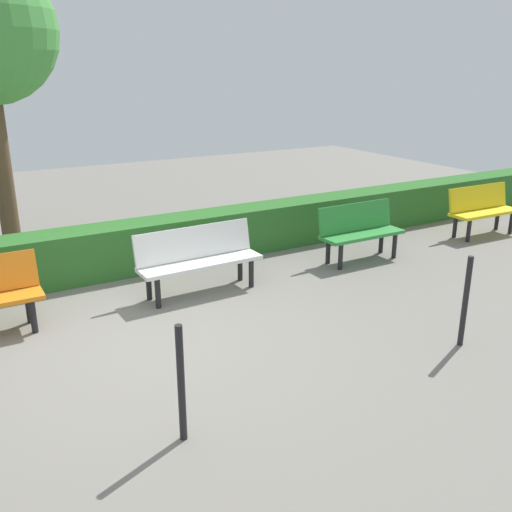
{
  "coord_description": "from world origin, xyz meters",
  "views": [
    {
      "loc": [
        1.63,
        5.41,
        2.82
      ],
      "look_at": [
        -1.75,
        -0.43,
        0.55
      ],
      "focal_mm": 39.41,
      "sensor_mm": 36.0,
      "label": 1
    }
  ],
  "objects": [
    {
      "name": "ground_plane",
      "position": [
        0.0,
        0.0,
        0.0
      ],
      "size": [
        23.48,
        23.48,
        0.0
      ],
      "primitive_type": "plane",
      "color": "gray"
    },
    {
      "name": "bench_yellow",
      "position": [
        -6.61,
        -0.9,
        0.48
      ],
      "size": [
        1.38,
        0.5,
        0.86
      ],
      "rotation": [
        0.0,
        0.0,
        -0.03
      ],
      "color": "yellow",
      "rests_on": "ground_plane"
    },
    {
      "name": "bench_green",
      "position": [
        -3.86,
        -0.92,
        0.48
      ],
      "size": [
        1.36,
        0.46,
        0.86
      ],
      "rotation": [
        0.0,
        0.0,
        -0.0
      ],
      "color": "#2D8C38",
      "rests_on": "ground_plane"
    },
    {
      "name": "bench_white",
      "position": [
        -1.18,
        -0.95,
        0.48
      ],
      "size": [
        1.65,
        0.5,
        0.86
      ],
      "rotation": [
        0.0,
        0.0,
        0.03
      ],
      "color": "white",
      "rests_on": "ground_plane"
    },
    {
      "name": "hedge_row",
      "position": [
        -1.21,
        -2.17,
        0.36
      ],
      "size": [
        19.48,
        0.58,
        0.71
      ],
      "primitive_type": "cube",
      "color": "#2D6B28",
      "rests_on": "ground_plane"
    },
    {
      "name": "railing_post_mid",
      "position": [
        -2.96,
        1.84,
        0.5
      ],
      "size": [
        0.06,
        0.06,
        1.0
      ],
      "primitive_type": "cylinder",
      "color": "black",
      "rests_on": "ground_plane"
    },
    {
      "name": "railing_post_far",
      "position": [
        0.23,
        1.84,
        0.5
      ],
      "size": [
        0.06,
        0.06,
        1.0
      ],
      "primitive_type": "cylinder",
      "color": "black",
      "rests_on": "ground_plane"
    }
  ]
}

